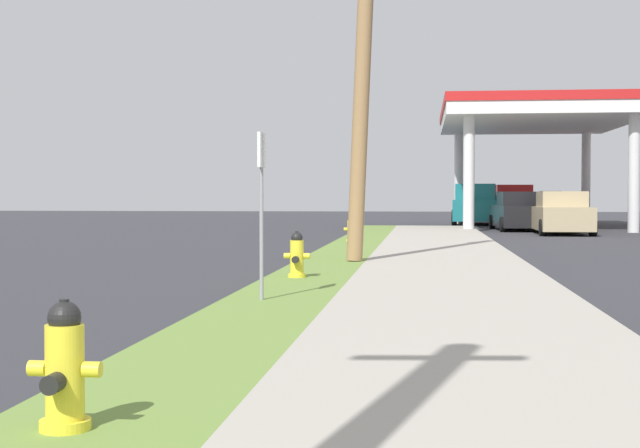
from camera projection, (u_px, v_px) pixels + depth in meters
name	position (u px, v px, depth m)	size (l,w,h in m)	color
fire_hydrant_nearest	(64.00, 373.00, 5.25)	(0.42, 0.37, 0.74)	yellow
fire_hydrant_second	(297.00, 257.00, 14.96)	(0.42, 0.38, 0.74)	yellow
fire_hydrant_third	(351.00, 230.00, 26.53)	(0.42, 0.37, 0.74)	yellow
utility_pole_midground	(364.00, 41.00, 18.65)	(1.08, 1.14, 8.69)	#937047
street_sign_post	(261.00, 180.00, 11.73)	(0.05, 0.36, 2.12)	gray
car_black_by_near_pump	(519.00, 213.00, 37.71)	(2.14, 4.59, 1.57)	black
car_tan_by_far_pump	(561.00, 215.00, 34.10)	(1.96, 4.51, 1.57)	tan
truck_red_at_forecourt	(515.00, 205.00, 47.78)	(2.59, 5.56, 1.97)	red
truck_teal_on_apron	(477.00, 206.00, 45.24)	(2.59, 5.56, 1.97)	#197075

